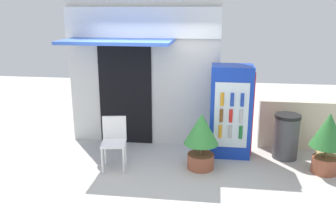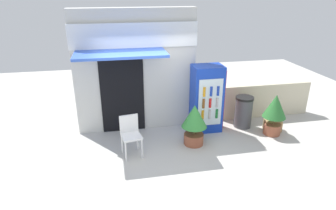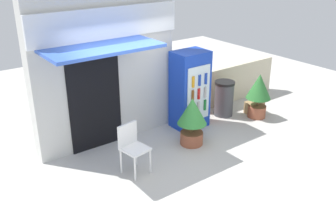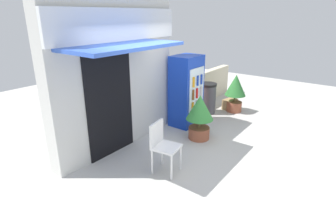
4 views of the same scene
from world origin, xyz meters
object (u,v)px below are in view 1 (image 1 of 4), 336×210
at_px(potted_plant_curbside, 328,137).
at_px(plastic_chair, 114,138).
at_px(trash_bin, 286,136).
at_px(cardboard_box, 328,161).
at_px(drink_cooler, 231,111).
at_px(potted_plant_near_shop, 201,136).

bearing_deg(potted_plant_curbside, plastic_chair, -176.03).
xyz_separation_m(trash_bin, cardboard_box, (0.68, -0.38, -0.28)).
xyz_separation_m(plastic_chair, cardboard_box, (3.76, 0.44, -0.39)).
height_order(drink_cooler, cardboard_box, drink_cooler).
height_order(plastic_chair, trash_bin, plastic_chair).
bearing_deg(cardboard_box, trash_bin, 150.45).
height_order(potted_plant_near_shop, trash_bin, potted_plant_near_shop).
relative_size(potted_plant_near_shop, cardboard_box, 2.37).
relative_size(drink_cooler, potted_plant_curbside, 1.62).
relative_size(trash_bin, cardboard_box, 2.00).
bearing_deg(potted_plant_curbside, potted_plant_near_shop, -177.30).
xyz_separation_m(drink_cooler, trash_bin, (1.04, -0.03, -0.44)).
distance_m(potted_plant_curbside, cardboard_box, 0.55).
distance_m(trash_bin, cardboard_box, 0.83).
xyz_separation_m(potted_plant_curbside, cardboard_box, (0.12, 0.18, -0.50)).
xyz_separation_m(potted_plant_near_shop, potted_plant_curbside, (2.12, 0.10, 0.05)).
bearing_deg(plastic_chair, potted_plant_near_shop, 5.74).
bearing_deg(trash_bin, drink_cooler, 178.47).
bearing_deg(trash_bin, plastic_chair, -165.09).
distance_m(plastic_chair, potted_plant_curbside, 3.65).
relative_size(potted_plant_curbside, trash_bin, 1.26).
bearing_deg(cardboard_box, potted_plant_near_shop, -172.77).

